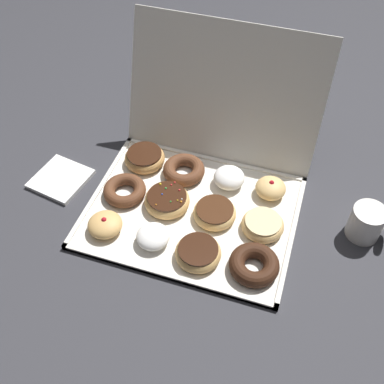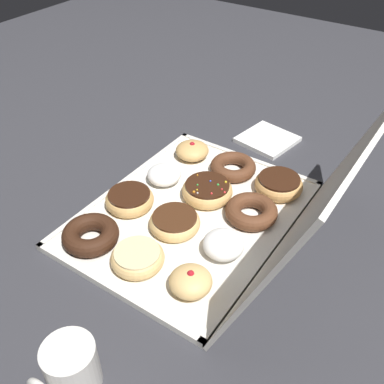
# 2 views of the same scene
# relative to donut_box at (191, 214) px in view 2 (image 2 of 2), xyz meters

# --- Properties ---
(ground_plane) EXTENTS (3.00, 3.00, 0.00)m
(ground_plane) POSITION_rel_donut_box_xyz_m (0.00, 0.00, -0.01)
(ground_plane) COLOR #333338
(donut_box) EXTENTS (0.54, 0.42, 0.01)m
(donut_box) POSITION_rel_donut_box_xyz_m (0.00, 0.00, 0.00)
(donut_box) COLOR silver
(donut_box) RESTS_ON ground
(box_lid_open) EXTENTS (0.54, 0.15, 0.37)m
(box_lid_open) POSITION_rel_donut_box_xyz_m (0.00, 0.28, 0.18)
(box_lid_open) COLOR silver
(box_lid_open) RESTS_ON ground
(jelly_filled_donut_0) EXTENTS (0.09, 0.09, 0.05)m
(jelly_filled_donut_0) POSITION_rel_donut_box_xyz_m (-0.19, -0.12, 0.03)
(jelly_filled_donut_0) COLOR tan
(jelly_filled_donut_0) RESTS_ON donut_box
(powdered_filled_donut_1) EXTENTS (0.08, 0.08, 0.04)m
(powdered_filled_donut_1) POSITION_rel_donut_box_xyz_m (-0.06, -0.12, 0.03)
(powdered_filled_donut_1) COLOR white
(powdered_filled_donut_1) RESTS_ON donut_box
(chocolate_frosted_donut_2) EXTENTS (0.11, 0.11, 0.04)m
(chocolate_frosted_donut_2) POSITION_rel_donut_box_xyz_m (0.06, -0.13, 0.02)
(chocolate_frosted_donut_2) COLOR tan
(chocolate_frosted_donut_2) RESTS_ON donut_box
(chocolate_cake_ring_donut_3) EXTENTS (0.12, 0.12, 0.04)m
(chocolate_cake_ring_donut_3) POSITION_rel_donut_box_xyz_m (0.19, -0.12, 0.02)
(chocolate_cake_ring_donut_3) COLOR #381E11
(chocolate_cake_ring_donut_3) RESTS_ON donut_box
(chocolate_cake_ring_donut_4) EXTENTS (0.12, 0.12, 0.03)m
(chocolate_cake_ring_donut_4) POSITION_rel_donut_box_xyz_m (-0.19, 0.00, 0.02)
(chocolate_cake_ring_donut_4) COLOR #59331E
(chocolate_cake_ring_donut_4) RESTS_ON donut_box
(sprinkle_donut_5) EXTENTS (0.12, 0.12, 0.04)m
(sprinkle_donut_5) POSITION_rel_donut_box_xyz_m (-0.07, 0.00, 0.02)
(sprinkle_donut_5) COLOR tan
(sprinkle_donut_5) RESTS_ON donut_box
(chocolate_frosted_donut_6) EXTENTS (0.11, 0.11, 0.03)m
(chocolate_frosted_donut_6) POSITION_rel_donut_box_xyz_m (0.06, -0.00, 0.02)
(chocolate_frosted_donut_6) COLOR #E5B770
(chocolate_frosted_donut_6) RESTS_ON donut_box
(glazed_ring_donut_7) EXTENTS (0.11, 0.11, 0.03)m
(glazed_ring_donut_7) POSITION_rel_donut_box_xyz_m (0.19, 0.00, 0.02)
(glazed_ring_donut_7) COLOR #E5B770
(glazed_ring_donut_7) RESTS_ON donut_box
(chocolate_frosted_donut_8) EXTENTS (0.12, 0.12, 0.04)m
(chocolate_frosted_donut_8) POSITION_rel_donut_box_xyz_m (-0.18, 0.13, 0.03)
(chocolate_frosted_donut_8) COLOR tan
(chocolate_frosted_donut_8) RESTS_ON donut_box
(chocolate_cake_ring_donut_9) EXTENTS (0.12, 0.12, 0.04)m
(chocolate_cake_ring_donut_9) POSITION_rel_donut_box_xyz_m (-0.06, 0.12, 0.02)
(chocolate_cake_ring_donut_9) COLOR #59331E
(chocolate_cake_ring_donut_9) RESTS_ON donut_box
(powdered_filled_donut_10) EXTENTS (0.09, 0.09, 0.05)m
(powdered_filled_donut_10) POSITION_rel_donut_box_xyz_m (0.07, 0.13, 0.03)
(powdered_filled_donut_10) COLOR white
(powdered_filled_donut_10) RESTS_ON donut_box
(jelly_filled_donut_11) EXTENTS (0.08, 0.08, 0.05)m
(jelly_filled_donut_11) POSITION_rel_donut_box_xyz_m (0.18, 0.12, 0.03)
(jelly_filled_donut_11) COLOR #E5B770
(jelly_filled_donut_11) RESTS_ON donut_box
(coffee_mug) EXTENTS (0.10, 0.08, 0.09)m
(coffee_mug) POSITION_rel_donut_box_xyz_m (0.44, 0.07, 0.04)
(coffee_mug) COLOR white
(coffee_mug) RESTS_ON ground
(napkin_stack) EXTENTS (0.16, 0.16, 0.01)m
(napkin_stack) POSITION_rel_donut_box_xyz_m (-0.39, 0.00, 0.00)
(napkin_stack) COLOR white
(napkin_stack) RESTS_ON ground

